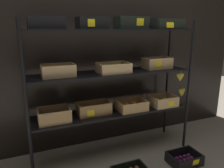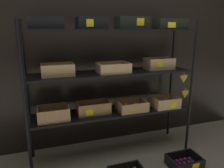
% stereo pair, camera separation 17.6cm
% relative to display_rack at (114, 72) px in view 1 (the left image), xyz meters
% --- Properties ---
extents(ground_plane, '(10.00, 10.00, 0.00)m').
position_rel_display_rack_xyz_m(ground_plane, '(-0.02, 0.01, -1.01)').
color(ground_plane, gray).
extents(storefront_wall, '(4.24, 0.12, 2.53)m').
position_rel_display_rack_xyz_m(storefront_wall, '(-0.02, 0.42, 0.25)').
color(storefront_wall, black).
rests_on(storefront_wall, ground_plane).
extents(display_rack, '(1.97, 0.46, 1.61)m').
position_rel_display_rack_xyz_m(display_rack, '(0.00, 0.00, 0.00)').
color(display_rack, black).
rests_on(display_rack, ground_plane).
extents(crate_ground_center_plum, '(0.35, 0.27, 0.12)m').
position_rel_display_rack_xyz_m(crate_ground_center_plum, '(0.66, -0.51, -0.97)').
color(crate_ground_center_plum, black).
rests_on(crate_ground_center_plum, ground_plane).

